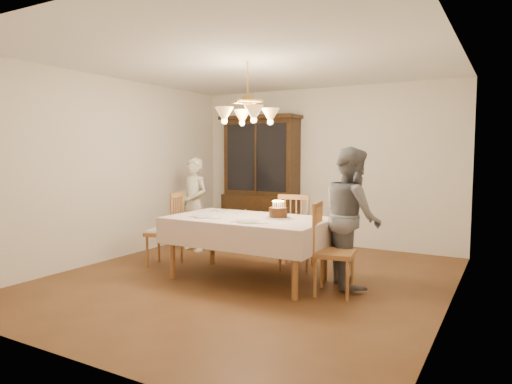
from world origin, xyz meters
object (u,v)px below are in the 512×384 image
Objects in this scene: dining_table at (248,224)px; birthday_cake at (278,213)px; elderly_woman at (194,204)px; china_hutch at (261,181)px; chair_far_side at (296,235)px.

birthday_cake is at bearing 17.31° from dining_table.
dining_table is at bearing -20.18° from elderly_woman.
dining_table is 0.88× the size of china_hutch.
china_hutch is at bearing 115.41° from dining_table.
dining_table is 1.86m from elderly_woman.
birthday_cake is (0.35, 0.11, 0.14)m from dining_table.
chair_far_side is at bearing 68.91° from dining_table.
elderly_woman is 2.12m from birthday_cake.
china_hutch is 2.16× the size of chair_far_side.
china_hutch is 2.58m from birthday_cake.
dining_table is 0.39m from birthday_cake.
elderly_woman is 4.85× the size of birthday_cake.
elderly_woman reaches higher than birthday_cake.
china_hutch is 1.48× the size of elderly_woman.
birthday_cake is at bearing -56.42° from china_hutch.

